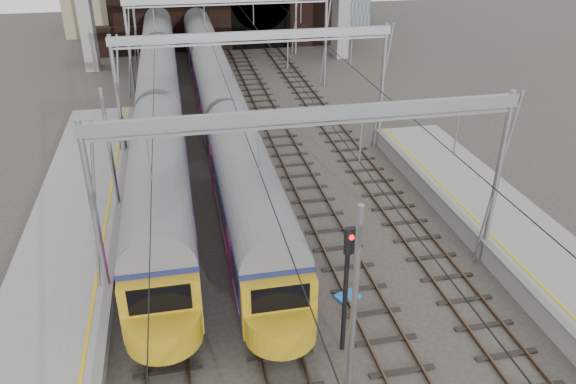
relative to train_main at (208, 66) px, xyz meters
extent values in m
cube|color=#4C3828|center=(-4.72, -20.23, -2.35)|extent=(0.08, 80.00, 0.16)
cube|color=#4C3828|center=(-3.28, -20.23, -2.35)|extent=(0.08, 80.00, 0.16)
cube|color=black|center=(-4.00, -20.23, -2.43)|extent=(2.40, 80.00, 0.14)
cube|color=#4C3828|center=(-0.72, -20.23, -2.35)|extent=(0.08, 80.00, 0.16)
cube|color=#4C3828|center=(0.72, -20.23, -2.35)|extent=(0.08, 80.00, 0.16)
cube|color=black|center=(0.00, -20.23, -2.43)|extent=(2.40, 80.00, 0.14)
cube|color=#4C3828|center=(3.28, -20.23, -2.35)|extent=(0.08, 80.00, 0.16)
cube|color=#4C3828|center=(4.72, -20.23, -2.35)|extent=(0.08, 80.00, 0.16)
cube|color=black|center=(4.00, -20.23, -2.43)|extent=(2.40, 80.00, 0.14)
cube|color=#4C3828|center=(7.28, -20.23, -2.35)|extent=(0.08, 80.00, 0.16)
cube|color=#4C3828|center=(8.72, -20.23, -2.35)|extent=(0.08, 80.00, 0.16)
cube|color=black|center=(8.00, -20.23, -2.43)|extent=(2.40, 80.00, 0.14)
cylinder|color=gray|center=(-6.20, -27.23, 1.56)|extent=(0.24, 0.24, 8.00)
cylinder|color=gray|center=(10.20, -27.23, 1.56)|extent=(0.24, 0.24, 8.00)
cube|color=gray|center=(2.00, -27.23, 5.16)|extent=(16.80, 0.28, 0.50)
cylinder|color=gray|center=(-6.20, -13.23, 1.56)|extent=(0.24, 0.24, 8.00)
cylinder|color=gray|center=(10.20, -13.23, 1.56)|extent=(0.24, 0.24, 8.00)
cube|color=gray|center=(2.00, -13.23, 5.16)|extent=(16.80, 0.28, 0.50)
cylinder|color=gray|center=(-6.20, 0.77, 1.56)|extent=(0.24, 0.24, 8.00)
cylinder|color=gray|center=(10.20, 0.77, 1.56)|extent=(0.24, 0.24, 8.00)
cylinder|color=gray|center=(-6.20, 12.77, 1.56)|extent=(0.24, 0.24, 8.00)
cylinder|color=gray|center=(10.20, 12.77, 1.56)|extent=(0.24, 0.24, 8.00)
cube|color=black|center=(-4.00, -20.23, 3.06)|extent=(0.03, 80.00, 0.03)
cube|color=black|center=(0.00, -20.23, 3.06)|extent=(0.03, 80.00, 0.03)
cube|color=black|center=(4.00, -20.23, 3.06)|extent=(0.03, 80.00, 0.03)
cube|color=black|center=(8.00, -20.23, 3.06)|extent=(0.03, 80.00, 0.03)
cube|color=black|center=(4.00, 16.77, 2.06)|extent=(26.00, 2.00, 9.00)
cube|color=black|center=(7.00, 15.75, 0.16)|extent=(6.50, 0.10, 5.20)
cylinder|color=black|center=(7.00, 15.75, 2.76)|extent=(6.50, 0.10, 6.50)
cube|color=black|center=(-8.00, 15.77, -0.94)|extent=(6.00, 1.50, 3.00)
cube|color=gray|center=(-10.50, 10.77, 1.66)|extent=(1.20, 2.50, 8.20)
cube|color=gray|center=(14.50, 10.77, 1.66)|extent=(1.20, 2.50, 8.20)
cube|color=black|center=(0.00, 0.08, -2.09)|extent=(2.11, 62.50, 0.70)
cube|color=#151F4C|center=(0.00, 0.08, -0.24)|extent=(2.68, 62.50, 2.39)
cylinder|color=slate|center=(0.00, 0.08, 0.95)|extent=(2.63, 62.00, 2.63)
cube|color=black|center=(0.00, 0.08, 0.14)|extent=(2.70, 61.30, 0.72)
cube|color=#D34167|center=(0.00, 0.08, -0.91)|extent=(2.70, 61.50, 0.11)
cube|color=#B98F17|center=(0.00, -31.32, -0.34)|extent=(2.63, 0.60, 2.19)
cube|color=black|center=(0.00, -31.49, 0.24)|extent=(2.01, 0.08, 0.96)
cube|color=black|center=(-4.00, 2.27, -2.09)|extent=(2.21, 65.59, 0.70)
cube|color=#151F4C|center=(-4.00, 2.27, -0.18)|extent=(2.82, 65.59, 2.52)
cylinder|color=slate|center=(-4.00, 2.27, 1.07)|extent=(2.76, 65.09, 2.76)
cube|color=black|center=(-4.00, 2.27, 0.22)|extent=(2.84, 64.39, 0.75)
cube|color=#D34167|center=(-4.00, 2.27, -0.89)|extent=(2.84, 64.59, 0.12)
cube|color=#B98F17|center=(-4.00, -30.67, -0.28)|extent=(2.76, 0.60, 2.32)
cube|color=black|center=(-4.00, -30.84, 0.32)|extent=(2.11, 0.08, 1.01)
cylinder|color=black|center=(2.29, -31.46, 0.11)|extent=(0.17, 0.17, 5.09)
cube|color=black|center=(2.29, -31.64, 2.33)|extent=(0.41, 0.27, 0.95)
sphere|color=red|center=(2.29, -31.76, 2.54)|extent=(0.19, 0.19, 0.19)
cube|color=#1B7ECE|center=(3.36, -28.64, -2.38)|extent=(1.15, 0.98, 0.11)
camera|label=1|loc=(-2.81, -46.38, 12.17)|focal=35.00mm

